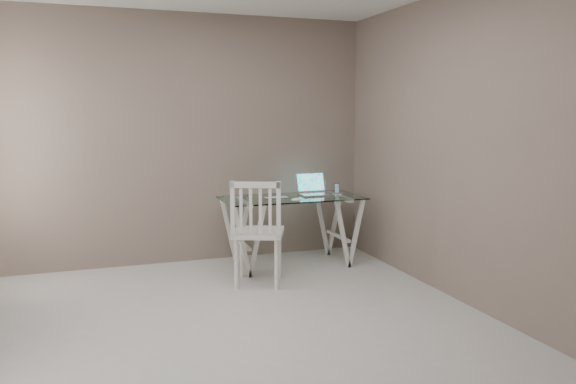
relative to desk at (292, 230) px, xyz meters
name	(u,v)px	position (x,y,z in m)	size (l,w,h in m)	color
room	(231,102)	(-1.06, -1.68, 1.33)	(4.50, 4.52, 2.71)	#B8B5B1
desk	(292,230)	(0.00, 0.00, 0.00)	(1.50, 0.70, 0.75)	silver
chair	(257,228)	(-0.56, -0.58, 0.18)	(0.61, 0.61, 1.02)	silver
laptop	(313,189)	(0.30, 0.13, 0.42)	(0.34, 0.32, 0.23)	silver
keyboard	(276,198)	(-0.17, 0.01, 0.37)	(0.26, 0.11, 0.01)	silver
mouse	(296,200)	(-0.05, -0.28, 0.38)	(0.11, 0.06, 0.03)	white
phone_dock	(337,192)	(0.53, 0.01, 0.40)	(0.07, 0.07, 0.13)	white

